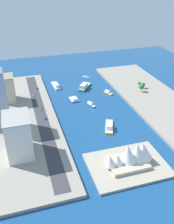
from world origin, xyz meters
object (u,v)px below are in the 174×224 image
at_px(sedan_silver, 34,95).
at_px(traffic_light_waterfront, 53,127).
at_px(catamaran_blue, 74,99).
at_px(taxi_yellow_cab, 41,108).
at_px(hotel_broad_white, 19,136).
at_px(water_taxi_orange, 108,93).
at_px(sailboat_small_white, 86,77).
at_px(pickup_red, 37,88).
at_px(office_block_beige, 8,88).
at_px(ferry_green_doubledeck, 84,86).
at_px(opera_landmark, 132,155).
at_px(patrol_launch_navy, 91,104).
at_px(hatchback_blue, 45,118).
at_px(ferry_white_commuter, 56,85).
at_px(ferry_yellow_fast, 109,126).

distance_m(sedan_silver, traffic_light_waterfront, 85.54).
relative_size(catamaran_blue, sedan_silver, 3.14).
height_order(sedan_silver, taxi_yellow_cab, taxi_yellow_cab).
relative_size(catamaran_blue, hotel_broad_white, 0.45).
distance_m(water_taxi_orange, sailboat_small_white, 62.52).
distance_m(pickup_red, traffic_light_waterfront, 104.12).
xyz_separation_m(office_block_beige, taxi_yellow_cab, (-32.60, 32.61, -14.79)).
bearing_deg(ferry_green_doubledeck, catamaran_blue, 53.15).
bearing_deg(catamaran_blue, opera_landmark, 96.95).
distance_m(hotel_broad_white, pickup_red, 134.38).
relative_size(patrol_launch_navy, office_block_beige, 0.47).
bearing_deg(pickup_red, ferry_green_doubledeck, 170.24).
height_order(sailboat_small_white, hatchback_blue, sailboat_small_white).
bearing_deg(ferry_green_doubledeck, office_block_beige, 7.59).
distance_m(catamaran_blue, pickup_red, 56.74).
bearing_deg(office_block_beige, hotel_broad_white, 93.12).
height_order(office_block_beige, pickup_red, office_block_beige).
xyz_separation_m(sailboat_small_white, opera_landmark, (19.93, 194.35, 9.70)).
xyz_separation_m(catamaran_blue, hotel_broad_white, (69.32, 89.40, 19.99)).
bearing_deg(opera_landmark, hatchback_blue, -57.33).
xyz_separation_m(ferry_green_doubledeck, opera_landmark, (6.84, 157.10, 7.63)).
height_order(ferry_green_doubledeck, hotel_broad_white, hotel_broad_white).
xyz_separation_m(sedan_silver, hatchback_blue, (-5.31, 60.45, 0.05)).
bearing_deg(hatchback_blue, pickup_red, -91.02).
bearing_deg(water_taxi_orange, traffic_light_waterfront, 39.34).
xyz_separation_m(ferry_white_commuter, office_block_beige, (61.59, 29.32, 16.38)).
bearing_deg(taxi_yellow_cab, patrol_launch_navy, 176.86).
relative_size(ferry_green_doubledeck, opera_landmark, 0.64).
bearing_deg(hotel_broad_white, water_taxi_orange, -140.77).
xyz_separation_m(ferry_green_doubledeck, ferry_white_commuter, (35.89, -16.33, -0.77)).
relative_size(ferry_green_doubledeck, patrol_launch_navy, 1.83).
bearing_deg(ferry_yellow_fast, sailboat_small_white, -96.97).
height_order(taxi_yellow_cab, opera_landmark, opera_landmark).
height_order(ferry_green_doubledeck, hatchback_blue, ferry_green_doubledeck).
relative_size(water_taxi_orange, office_block_beige, 0.44).
height_order(water_taxi_orange, hatchback_blue, hatchback_blue).
height_order(patrol_launch_navy, sailboat_small_white, sailboat_small_white).
height_order(ferry_yellow_fast, hatchback_blue, ferry_yellow_fast).
bearing_deg(sailboat_small_white, catamaran_blue, 62.14).
bearing_deg(taxi_yellow_cab, water_taxi_orange, -166.55).
height_order(catamaran_blue, sedan_silver, sedan_silver).
bearing_deg(water_taxi_orange, ferry_green_doubledeck, -44.34).
bearing_deg(taxi_yellow_cab, catamaran_blue, -159.65).
relative_size(pickup_red, sedan_silver, 0.94).
bearing_deg(opera_landmark, traffic_light_waterfront, -50.34).
bearing_deg(hotel_broad_white, taxi_yellow_cab, -110.00).
xyz_separation_m(catamaran_blue, pickup_red, (39.66, -40.50, 2.52)).
bearing_deg(opera_landmark, catamaran_blue, -83.05).
bearing_deg(water_taxi_orange, catamaran_blue, 6.86).
height_order(sailboat_small_white, pickup_red, sailboat_small_white).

